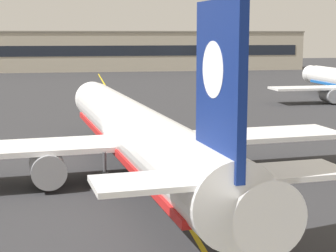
# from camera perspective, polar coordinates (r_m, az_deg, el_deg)

# --- Properties ---
(ground_plane) EXTENTS (400.00, 400.00, 0.00)m
(ground_plane) POSITION_cam_1_polar(r_m,az_deg,el_deg) (27.60, 3.91, -12.39)
(ground_plane) COLOR #2D2D30
(taxiway_centreline) EXTENTS (1.34, 180.00, 0.01)m
(taxiway_centreline) POSITION_cam_1_polar(r_m,az_deg,el_deg) (56.15, -3.34, -1.08)
(taxiway_centreline) COLOR yellow
(taxiway_centreline) RESTS_ON ground
(airliner_foreground) EXTENTS (32.33, 41.50, 11.65)m
(airliner_foreground) POSITION_cam_1_polar(r_m,az_deg,el_deg) (38.80, -3.26, -0.78)
(airliner_foreground) COLOR white
(airliner_foreground) RESTS_ON ground
(safety_cone_by_nose_gear) EXTENTS (0.44, 0.44, 0.55)m
(safety_cone_by_nose_gear) POSITION_cam_1_polar(r_m,az_deg,el_deg) (56.05, -4.74, -0.85)
(safety_cone_by_nose_gear) COLOR orange
(safety_cone_by_nose_gear) RESTS_ON ground
(terminal_building) EXTENTS (120.05, 12.40, 11.02)m
(terminal_building) POSITION_cam_1_polar(r_m,az_deg,el_deg) (157.64, -7.78, 7.65)
(terminal_building) COLOR #B2A893
(terminal_building) RESTS_ON ground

